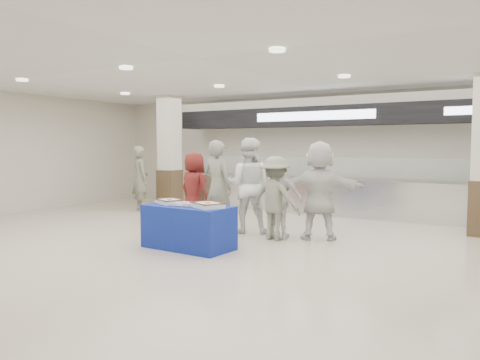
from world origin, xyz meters
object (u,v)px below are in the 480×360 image
Objects in this scene: display_table at (188,227)px; cupcake_tray at (186,204)px; chef_tall at (248,185)px; chef_short at (280,199)px; soldier_a at (218,187)px; civilian_white at (319,190)px; soldier_bg at (140,178)px; civilian_maroon at (194,190)px; soldier_b at (275,198)px; sheet_cake_right at (208,205)px; sheet_cake_left at (170,201)px.

cupcake_tray reaches higher than display_table.
chef_short is at bearing 141.83° from chef_tall.
soldier_a is 1.01× the size of civilian_white.
civilian_white is 1.05× the size of soldier_bg.
civilian_maroon is 3.13m from soldier_bg.
sheet_cake_right is at bearing 75.78° from soldier_b.
chef_tall reaches higher than display_table.
civilian_maroon reaches higher than sheet_cake_left.
civilian_maroon is 1.04× the size of soldier_b.
civilian_maroon is 0.85× the size of chef_tall.
chef_short is at bearing -166.09° from soldier_a.
civilian_maroon is at bearing -18.10° from chef_tall.
civilian_white is at bearing 49.30° from cupcake_tray.
civilian_maroon is (-1.65, 1.84, 0.03)m from sheet_cake_right.
display_table is 1.80m from soldier_b.
cupcake_tray is at bearing 24.97° from civilian_white.
civilian_maroon is at bearing 127.08° from display_table.
civilian_maroon is 2.86m from civilian_white.
soldier_bg reaches higher than soldier_b.
civilian_white is (0.71, 0.45, 0.14)m from soldier_b.
soldier_a is 1.37m from chef_short.
soldier_bg is at bearing -38.04° from chef_tall.
chef_tall is (1.33, 0.07, 0.15)m from civilian_maroon.
sheet_cake_left is 0.29× the size of chef_tall.
chef_tall is at bearing 85.57° from cupcake_tray.
soldier_bg is (-5.68, 1.22, -0.05)m from civilian_white.
chef_short is (2.18, -0.20, -0.06)m from civilian_maroon.
cupcake_tray is 1.79m from soldier_b.
soldier_a reaches higher than soldier_b.
soldier_a is (0.09, 1.42, 0.15)m from sheet_cake_left.
civilian_white reaches higher than civilian_maroon.
cupcake_tray is 0.22× the size of soldier_a.
soldier_b is at bearing -171.32° from soldier_a.
soldier_bg is at bearing 139.21° from sheet_cake_left.
civilian_maroon reaches higher than display_table.
chef_short is at bearing 46.93° from sheet_cake_left.
sheet_cake_right is 1.94m from chef_tall.
sheet_cake_right is (0.44, -0.05, 0.43)m from display_table.
soldier_bg is at bearing 141.68° from cupcake_tray.
soldier_bg is (-3.57, 3.08, 0.09)m from sheet_cake_left.
sheet_cake_left is at bearing 49.44° from soldier_b.
chef_tall is at bearing -133.51° from soldier_a.
civilian_maroon is at bearing -11.69° from soldier_a.
sheet_cake_right is at bearing 78.51° from chef_tall.
display_table is at bearing 113.20° from soldier_a.
sheet_cake_right is 1.73m from soldier_a.
sheet_cake_right reaches higher than display_table.
chef_short is 0.77m from civilian_white.
sheet_cake_right is at bearing -1.45° from cupcake_tray.
soldier_a is 1.24× the size of chef_short.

